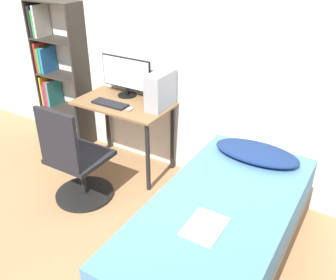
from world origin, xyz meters
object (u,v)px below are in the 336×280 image
Objects in this scene: office_chair at (76,166)px; bed at (219,232)px; bookshelf at (56,77)px; pc_tower at (161,90)px; keyboard at (110,104)px; monitor at (126,75)px.

office_chair is 0.50× the size of bed.
bookshelf reaches higher than pc_tower.
pc_tower reaches higher than keyboard.
bed is at bearing -38.33° from pc_tower.
pc_tower reaches higher than office_chair.
pc_tower is at bearing 141.67° from bed.
bookshelf is 2.80× the size of monitor.
office_chair is at bearing -86.63° from keyboard.
keyboard is at bearing 157.95° from bed.
monitor is (-0.03, 0.88, 0.62)m from office_chair.
office_chair is 1.07m from monitor.
monitor reaches higher than office_chair.
office_chair reaches higher than bed.
bed is at bearing -19.08° from bookshelf.
monitor is 0.48m from pc_tower.
office_chair is 2.79× the size of pc_tower.
pc_tower is at bearing 23.18° from keyboard.
bookshelf is 1.04m from monitor.
office_chair is at bearing 179.49° from bed.
keyboard is at bearing -156.82° from pc_tower.
bookshelf is 1.67× the size of office_chair.
office_chair is 0.72m from keyboard.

